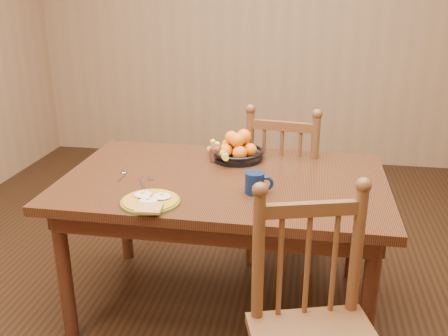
% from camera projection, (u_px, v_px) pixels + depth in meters
% --- Properties ---
extents(room, '(4.52, 5.02, 2.72)m').
position_uv_depth(room, '(224.00, 55.00, 2.28)').
color(room, black).
rests_on(room, ground).
extents(dining_table, '(1.60, 1.00, 0.75)m').
position_uv_depth(dining_table, '(224.00, 193.00, 2.52)').
color(dining_table, black).
rests_on(dining_table, ground).
extents(chair_far, '(0.51, 0.49, 1.00)m').
position_uv_depth(chair_far, '(285.00, 188.00, 3.05)').
color(chair_far, '#543119').
rests_on(chair_far, ground).
extents(breakfast_plate, '(0.26, 0.29, 0.04)m').
position_uv_depth(breakfast_plate, '(150.00, 201.00, 2.19)').
color(breakfast_plate, '#59601E').
rests_on(breakfast_plate, dining_table).
extents(fork, '(0.07, 0.18, 0.00)m').
position_uv_depth(fork, '(145.00, 182.00, 2.42)').
color(fork, silver).
rests_on(fork, dining_table).
extents(spoon, '(0.04, 0.16, 0.01)m').
position_uv_depth(spoon, '(123.00, 173.00, 2.53)').
color(spoon, silver).
rests_on(spoon, dining_table).
extents(coffee_mug, '(0.13, 0.09, 0.10)m').
position_uv_depth(coffee_mug, '(256.00, 183.00, 2.29)').
color(coffee_mug, '#0A1939').
rests_on(coffee_mug, dining_table).
extents(juice_glass, '(0.06, 0.06, 0.09)m').
position_uv_depth(juice_glass, '(215.00, 154.00, 2.70)').
color(juice_glass, silver).
rests_on(juice_glass, dining_table).
extents(fruit_bowl, '(0.32, 0.32, 0.17)m').
position_uv_depth(fruit_bowl, '(236.00, 150.00, 2.73)').
color(fruit_bowl, black).
rests_on(fruit_bowl, dining_table).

